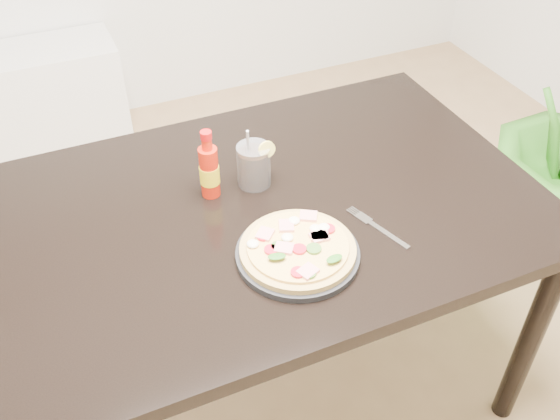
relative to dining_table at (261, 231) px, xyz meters
name	(u,v)px	position (x,y,z in m)	size (l,w,h in m)	color
dining_table	(261,231)	(0.00, 0.00, 0.00)	(1.40, 0.90, 0.75)	black
plate	(298,254)	(0.01, -0.20, 0.09)	(0.28, 0.28, 0.02)	black
pizza	(298,247)	(0.01, -0.20, 0.11)	(0.26, 0.26, 0.03)	tan
hot_sauce_bottle	(209,170)	(-0.10, 0.09, 0.16)	(0.06, 0.06, 0.19)	red
cola_cup	(254,166)	(0.02, 0.09, 0.14)	(0.09, 0.09, 0.18)	black
fork	(376,226)	(0.22, -0.18, 0.09)	(0.07, 0.18, 0.00)	silver
plant_pot	(553,221)	(1.30, 0.16, -0.56)	(0.28, 0.28, 0.22)	brown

